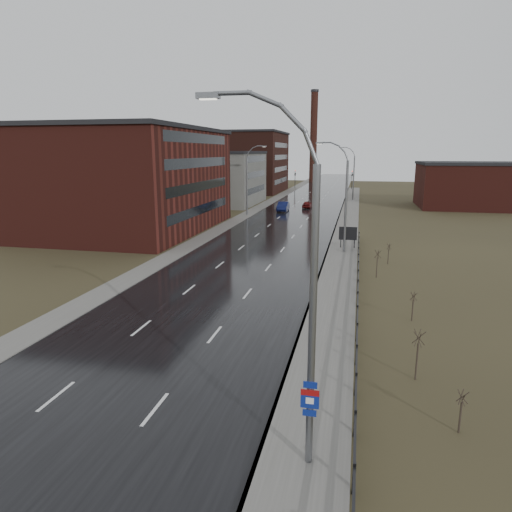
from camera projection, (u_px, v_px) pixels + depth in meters
The scene contains 25 objects.
ground at pixel (41, 466), 15.38m from camera, with size 320.00×320.00×0.00m, color #2D2819.
road at pixel (293, 218), 72.44m from camera, with size 14.00×300.00×0.06m, color black.
sidewalk_right at pixel (341, 254), 46.81m from camera, with size 3.20×180.00×0.18m, color #595651.
curb_right at pixel (327, 253), 47.14m from camera, with size 0.16×180.00×0.18m, color slate.
sidewalk_left at pixel (243, 217), 74.18m from camera, with size 2.40×260.00×0.12m, color #595651.
warehouse_near at pixel (123, 179), 61.15m from camera, with size 22.44×28.56×13.50m.
warehouse_mid at pixel (218, 178), 92.23m from camera, with size 16.32×20.40×10.50m.
warehouse_far at pixel (233, 162), 121.28m from camera, with size 26.52×24.48×15.50m.
building_right at pixel (469, 185), 85.96m from camera, with size 18.36×16.32×8.50m.
smokestack at pixel (314, 136), 155.87m from camera, with size 2.70×2.70×30.70m.
streetlight_main at pixel (303, 294), 14.12m from camera, with size 3.91×0.29×12.11m.
streetlight_right_mid at pixel (343, 197), 46.50m from camera, with size 3.36×0.28×11.35m.
streetlight_left at pixel (249, 180), 74.69m from camera, with size 3.36×0.28×11.35m.
streetlight_right_far at pixel (352, 173), 97.87m from camera, with size 3.36×0.28×11.35m.
guardrail at pixel (358, 300), 30.44m from camera, with size 0.10×53.05×1.10m.
shrub_b at pixel (461, 411), 17.00m from camera, with size 0.42×0.44×1.73m.
shrub_c at pixel (417, 354), 20.94m from camera, with size 0.58×0.61×2.43m.
shrub_d at pixel (413, 306), 28.36m from camera, with size 0.45×0.48×1.88m.
shrub_e at pixel (377, 263), 38.12m from camera, with size 0.56×0.59×2.37m.
shrub_f at pixel (388, 253), 42.75m from camera, with size 0.47×0.50×1.98m.
billboard at pixel (348, 234), 49.16m from camera, with size 1.91×0.17×2.48m.
traffic_light_left at pixel (295, 172), 130.20m from camera, with size 0.58×2.73×5.30m.
traffic_light_right at pixel (352, 173), 126.78m from camera, with size 0.58×2.73×5.30m.
car_near at pixel (283, 207), 80.87m from camera, with size 1.74×4.98×1.64m, color #0C113C.
car_far at pixel (308, 205), 85.27m from camera, with size 1.59×3.95×1.35m, color #510E0D.
Camera 1 is at (10.01, -11.50, 10.35)m, focal length 32.00 mm.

